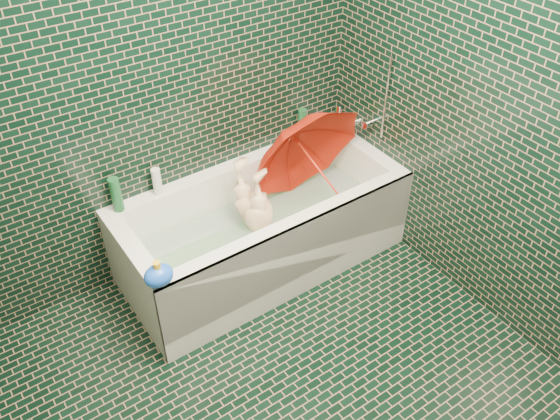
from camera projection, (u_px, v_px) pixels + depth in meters
floor at (301, 416)px, 2.91m from camera, size 2.80×2.80×0.00m
wall_back at (144, 76)px, 3.01m from camera, size 2.80×0.00×2.80m
wall_right at (538, 118)px, 2.69m from camera, size 0.00×2.80×2.80m
bathtub at (264, 237)px, 3.62m from camera, size 1.70×0.75×0.55m
bath_mat at (262, 242)px, 3.66m from camera, size 1.35×0.47×0.01m
water at (262, 224)px, 3.57m from camera, size 1.48×0.53×0.00m
faucet at (372, 117)px, 3.62m from camera, size 0.18×0.19×0.55m
child at (259, 224)px, 3.56m from camera, size 0.92×0.41×0.31m
umbrella at (318, 169)px, 3.49m from camera, size 0.89×0.95×1.03m
soap_bottle_a at (334, 125)px, 3.97m from camera, size 0.13×0.13×0.26m
soap_bottle_b at (338, 128)px, 3.94m from camera, size 0.09×0.09×0.17m
soap_bottle_c at (312, 134)px, 3.89m from camera, size 0.14×0.14×0.16m
bottle_right_tall at (302, 124)px, 3.79m from camera, size 0.06×0.06×0.20m
bottle_right_pump at (338, 116)px, 3.90m from camera, size 0.06×0.06×0.17m
bottle_left_tall at (116, 195)px, 3.22m from camera, size 0.08×0.08×0.21m
bottle_left_short at (157, 182)px, 3.34m from camera, size 0.06×0.06×0.17m
rubber_duck at (308, 132)px, 3.82m from camera, size 0.12×0.10×0.09m
bath_toy at (159, 275)px, 2.81m from camera, size 0.17×0.15×0.14m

